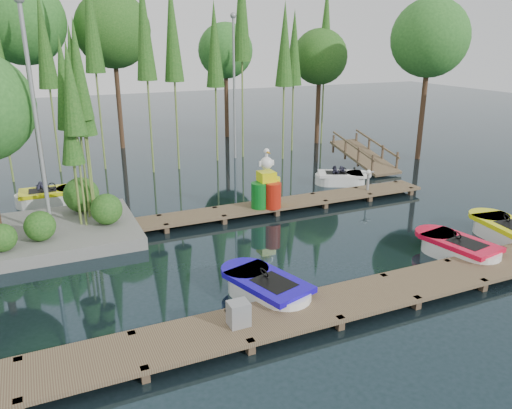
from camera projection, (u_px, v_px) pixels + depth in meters
name	position (u px, v px, depth m)	size (l,w,h in m)	color
ground_plane	(248.00, 245.00, 15.45)	(90.00, 90.00, 0.00)	#1D2F37
near_dock	(325.00, 306.00, 11.48)	(18.00, 1.50, 0.50)	brown
far_dock	(246.00, 209.00, 17.92)	(15.00, 1.20, 0.50)	brown
island	(9.00, 141.00, 14.83)	(6.20, 4.20, 6.75)	slate
tree_screen	(109.00, 37.00, 21.86)	(34.42, 18.53, 10.31)	#462E1D
lamp_island	(34.00, 106.00, 14.11)	(0.30, 0.30, 7.25)	gray
lamp_rear	(234.00, 75.00, 25.14)	(0.30, 0.30, 7.25)	gray
ramp	(364.00, 156.00, 24.37)	(1.50, 3.94, 1.49)	brown
boat_blue	(267.00, 290.00, 12.16)	(1.95, 2.93, 0.91)	white
boat_red	(458.00, 250.00, 14.47)	(1.63, 2.81, 0.89)	white
boat_yellow_near	(507.00, 232.00, 15.73)	(1.61, 2.93, 0.94)	white
boat_yellow_far	(50.00, 197.00, 19.16)	(2.72, 1.29, 1.35)	white
boat_white_far	(341.00, 178.00, 21.74)	(2.66, 2.07, 1.15)	white
utility_cabinet	(239.00, 314.00, 10.54)	(0.44, 0.37, 0.54)	gray
yellow_barrel	(271.00, 191.00, 18.13)	(0.67, 0.67, 1.00)	#D7DC0B
drum_cluster	(268.00, 190.00, 17.87)	(1.23, 1.12, 2.12)	#0B661B
seagull_post	(368.00, 176.00, 19.77)	(0.52, 0.28, 0.83)	gray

